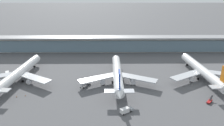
{
  "coord_description": "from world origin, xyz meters",
  "views": [
    {
      "loc": [
        -1.33,
        -125.66,
        62.82
      ],
      "look_at": [
        0.0,
        15.16,
        8.29
      ],
      "focal_mm": 33.26,
      "sensor_mm": 36.0,
      "label": 1
    }
  ],
  "objects_px": {
    "airliner_left_stand": "(18,73)",
    "safety_cone_delta": "(17,97)",
    "service_truck_near_nose_grey": "(126,110)",
    "service_truck_under_wing_red": "(210,101)",
    "airliner_right_stand": "(203,71)",
    "airliner_centre_stand": "(117,74)",
    "safety_cone_bravo": "(25,95)",
    "service_truck_mid_apron_olive": "(7,74)",
    "service_truck_by_tail_white": "(85,84)"
  },
  "relations": [
    {
      "from": "service_truck_by_tail_white",
      "to": "safety_cone_delta",
      "type": "xyz_separation_m",
      "value": [
        -38.7,
        -13.42,
        -1.39
      ]
    },
    {
      "from": "service_truck_near_nose_grey",
      "to": "service_truck_under_wing_red",
      "type": "height_order",
      "value": "service_truck_near_nose_grey"
    },
    {
      "from": "airliner_left_stand",
      "to": "safety_cone_bravo",
      "type": "xyz_separation_m",
      "value": [
        11.89,
        -20.5,
        -5.36
      ]
    },
    {
      "from": "service_truck_near_nose_grey",
      "to": "service_truck_by_tail_white",
      "type": "relative_size",
      "value": 0.87
    },
    {
      "from": "service_truck_near_nose_grey",
      "to": "safety_cone_bravo",
      "type": "xyz_separation_m",
      "value": [
        -58.55,
        17.81,
        -1.37
      ]
    },
    {
      "from": "airliner_centre_stand",
      "to": "service_truck_near_nose_grey",
      "type": "xyz_separation_m",
      "value": [
        3.14,
        -36.29,
        -3.99
      ]
    },
    {
      "from": "service_truck_mid_apron_olive",
      "to": "safety_cone_delta",
      "type": "height_order",
      "value": "service_truck_mid_apron_olive"
    },
    {
      "from": "airliner_centre_stand",
      "to": "service_truck_near_nose_grey",
      "type": "bearing_deg",
      "value": -85.06
    },
    {
      "from": "service_truck_mid_apron_olive",
      "to": "service_truck_under_wing_red",
      "type": "bearing_deg",
      "value": -15.61
    },
    {
      "from": "service_truck_near_nose_grey",
      "to": "service_truck_mid_apron_olive",
      "type": "relative_size",
      "value": 0.98
    },
    {
      "from": "airliner_centre_stand",
      "to": "service_truck_under_wing_red",
      "type": "distance_m",
      "value": 57.68
    },
    {
      "from": "airliner_centre_stand",
      "to": "service_truck_near_nose_grey",
      "type": "height_order",
      "value": "airliner_centre_stand"
    },
    {
      "from": "airliner_left_stand",
      "to": "service_truck_by_tail_white",
      "type": "distance_m",
      "value": 46.84
    },
    {
      "from": "safety_cone_bravo",
      "to": "airliner_centre_stand",
      "type": "bearing_deg",
      "value": 18.45
    },
    {
      "from": "service_truck_near_nose_grey",
      "to": "safety_cone_delta",
      "type": "distance_m",
      "value": 65.36
    },
    {
      "from": "airliner_left_stand",
      "to": "service_truck_mid_apron_olive",
      "type": "bearing_deg",
      "value": 145.9
    },
    {
      "from": "airliner_left_stand",
      "to": "airliner_centre_stand",
      "type": "relative_size",
      "value": 1.0
    },
    {
      "from": "airliner_centre_stand",
      "to": "service_truck_under_wing_red",
      "type": "height_order",
      "value": "airliner_centre_stand"
    },
    {
      "from": "service_truck_under_wing_red",
      "to": "service_truck_by_tail_white",
      "type": "height_order",
      "value": "service_truck_by_tail_white"
    },
    {
      "from": "airliner_left_stand",
      "to": "safety_cone_delta",
      "type": "relative_size",
      "value": 96.77
    },
    {
      "from": "airliner_centre_stand",
      "to": "airliner_right_stand",
      "type": "bearing_deg",
      "value": 4.53
    },
    {
      "from": "service_truck_under_wing_red",
      "to": "airliner_right_stand",
      "type": "bearing_deg",
      "value": 75.01
    },
    {
      "from": "airliner_centre_stand",
      "to": "safety_cone_bravo",
      "type": "xyz_separation_m",
      "value": [
        -55.42,
        -18.49,
        -5.36
      ]
    },
    {
      "from": "service_truck_by_tail_white",
      "to": "airliner_centre_stand",
      "type": "bearing_deg",
      "value": 16.55
    },
    {
      "from": "service_truck_under_wing_red",
      "to": "safety_cone_bravo",
      "type": "xyz_separation_m",
      "value": [
        -106.42,
        8.01,
        -0.49
      ]
    },
    {
      "from": "airliner_centre_stand",
      "to": "service_truck_mid_apron_olive",
      "type": "relative_size",
      "value": 8.93
    },
    {
      "from": "airliner_left_stand",
      "to": "airliner_centre_stand",
      "type": "distance_m",
      "value": 67.34
    },
    {
      "from": "airliner_left_stand",
      "to": "service_truck_near_nose_grey",
      "type": "height_order",
      "value": "airliner_left_stand"
    },
    {
      "from": "airliner_right_stand",
      "to": "safety_cone_bravo",
      "type": "xyz_separation_m",
      "value": [
        -114.78,
        -23.18,
        -5.36
      ]
    },
    {
      "from": "safety_cone_bravo",
      "to": "airliner_right_stand",
      "type": "bearing_deg",
      "value": 11.42
    },
    {
      "from": "service_truck_mid_apron_olive",
      "to": "service_truck_by_tail_white",
      "type": "relative_size",
      "value": 0.89
    },
    {
      "from": "safety_cone_delta",
      "to": "airliner_right_stand",
      "type": "bearing_deg",
      "value": 11.58
    },
    {
      "from": "service_truck_by_tail_white",
      "to": "service_truck_under_wing_red",
      "type": "bearing_deg",
      "value": -15.55
    },
    {
      "from": "service_truck_near_nose_grey",
      "to": "safety_cone_bravo",
      "type": "bearing_deg",
      "value": 163.09
    },
    {
      "from": "airliner_right_stand",
      "to": "service_truck_mid_apron_olive",
      "type": "distance_m",
      "value": 138.26
    },
    {
      "from": "airliner_centre_stand",
      "to": "service_truck_by_tail_white",
      "type": "distance_m",
      "value": 22.66
    },
    {
      "from": "safety_cone_bravo",
      "to": "safety_cone_delta",
      "type": "xyz_separation_m",
      "value": [
        -4.67,
        -1.29,
        0.0
      ]
    },
    {
      "from": "service_truck_near_nose_grey",
      "to": "airliner_right_stand",
      "type": "bearing_deg",
      "value": 36.09
    },
    {
      "from": "service_truck_under_wing_red",
      "to": "safety_cone_bravo",
      "type": "bearing_deg",
      "value": 175.69
    },
    {
      "from": "service_truck_under_wing_red",
      "to": "safety_cone_delta",
      "type": "relative_size",
      "value": 8.52
    },
    {
      "from": "airliner_left_stand",
      "to": "airliner_right_stand",
      "type": "relative_size",
      "value": 1.0
    },
    {
      "from": "service_truck_mid_apron_olive",
      "to": "airliner_left_stand",
      "type": "bearing_deg",
      "value": -34.1
    },
    {
      "from": "airliner_left_stand",
      "to": "service_truck_under_wing_red",
      "type": "relative_size",
      "value": 11.36
    },
    {
      "from": "airliner_centre_stand",
      "to": "airliner_right_stand",
      "type": "relative_size",
      "value": 1.0
    },
    {
      "from": "airliner_right_stand",
      "to": "safety_cone_delta",
      "type": "relative_size",
      "value": 96.77
    },
    {
      "from": "safety_cone_bravo",
      "to": "service_truck_by_tail_white",
      "type": "bearing_deg",
      "value": 19.62
    },
    {
      "from": "service_truck_mid_apron_olive",
      "to": "safety_cone_delta",
      "type": "relative_size",
      "value": 10.8
    },
    {
      "from": "airliner_right_stand",
      "to": "safety_cone_bravo",
      "type": "distance_m",
      "value": 117.22
    },
    {
      "from": "service_truck_near_nose_grey",
      "to": "service_truck_mid_apron_olive",
      "type": "height_order",
      "value": "same"
    },
    {
      "from": "airliner_left_stand",
      "to": "safety_cone_delta",
      "type": "height_order",
      "value": "airliner_left_stand"
    }
  ]
}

